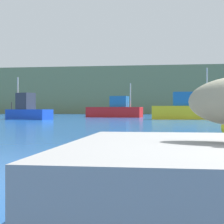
{
  "coord_description": "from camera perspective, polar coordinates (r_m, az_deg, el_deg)",
  "views": [
    {
      "loc": [
        -1.93,
        -3.46,
        0.88
      ],
      "look_at": [
        -5.22,
        19.56,
        0.74
      ],
      "focal_mm": 58.51,
      "sensor_mm": 36.0,
      "label": 1
    }
  ],
  "objects": [
    {
      "name": "hillside_backdrop",
      "position": [
        82.06,
        9.48,
        3.22
      ],
      "size": [
        140.0,
        14.68,
        9.99
      ],
      "primitive_type": "cube",
      "color": "#6B7A51",
      "rests_on": "ground"
    },
    {
      "name": "fishing_boat_blue",
      "position": [
        34.43,
        -13.04,
        0.25
      ],
      "size": [
        5.0,
        3.41,
        3.95
      ],
      "rotation": [
        0.0,
        0.0,
        2.68
      ],
      "color": "blue",
      "rests_on": "ground"
    },
    {
      "name": "fishing_boat_red",
      "position": [
        42.9,
        0.54,
        0.3
      ],
      "size": [
        6.66,
        3.01,
        3.97
      ],
      "rotation": [
        0.0,
        0.0,
        -0.13
      ],
      "color": "red",
      "rests_on": "ground"
    },
    {
      "name": "fishing_boat_yellow",
      "position": [
        34.22,
        11.46,
        0.39
      ],
      "size": [
        6.27,
        1.78,
        4.72
      ],
      "rotation": [
        0.0,
        0.0,
        0.01
      ],
      "color": "yellow",
      "rests_on": "ground"
    }
  ]
}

